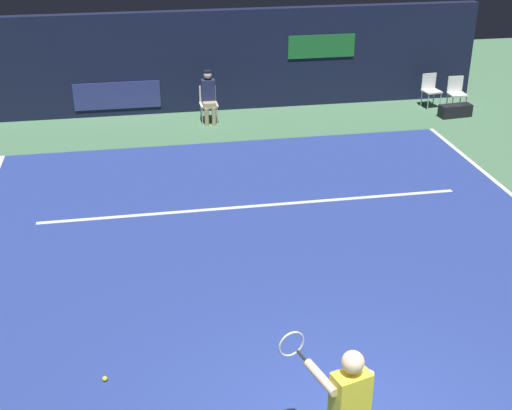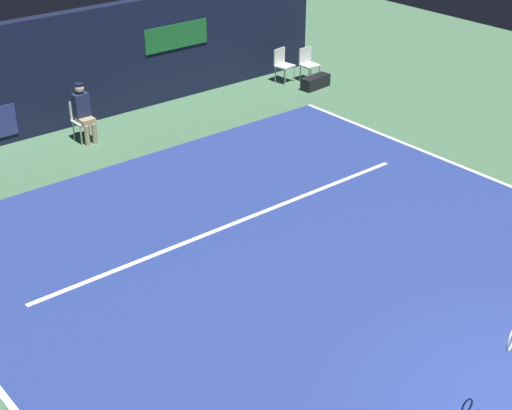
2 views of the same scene
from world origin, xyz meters
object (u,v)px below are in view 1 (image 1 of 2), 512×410
(courtside_chair_near, at_px, (431,88))
(courtside_chair_far, at_px, (456,91))
(tennis_ball, at_px, (105,379))
(line_judge_on_chair, at_px, (209,96))
(equipment_bag, at_px, (455,111))

(courtside_chair_near, distance_m, courtside_chair_far, 0.68)
(courtside_chair_near, relative_size, tennis_ball, 12.94)
(line_judge_on_chair, bearing_deg, courtside_chair_far, -1.10)
(courtside_chair_far, height_order, tennis_ball, courtside_chair_far)
(courtside_chair_far, bearing_deg, equipment_bag, -113.91)
(courtside_chair_near, distance_m, tennis_ball, 13.03)
(line_judge_on_chair, relative_size, tennis_ball, 19.41)
(tennis_ball, distance_m, equipment_bag, 12.53)
(courtside_chair_near, xyz_separation_m, equipment_bag, (0.31, -0.95, -0.34))
(line_judge_on_chair, distance_m, equipment_bag, 6.39)
(courtside_chair_far, relative_size, tennis_ball, 12.94)
(line_judge_on_chair, bearing_deg, courtside_chair_near, 2.44)
(line_judge_on_chair, xyz_separation_m, tennis_ball, (-2.45, -9.64, -0.64))
(line_judge_on_chair, height_order, equipment_bag, line_judge_on_chair)
(courtside_chair_far, xyz_separation_m, tennis_ball, (-9.03, -9.51, -0.46))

